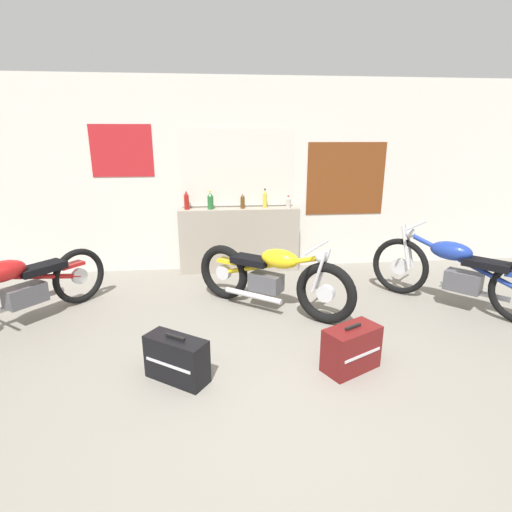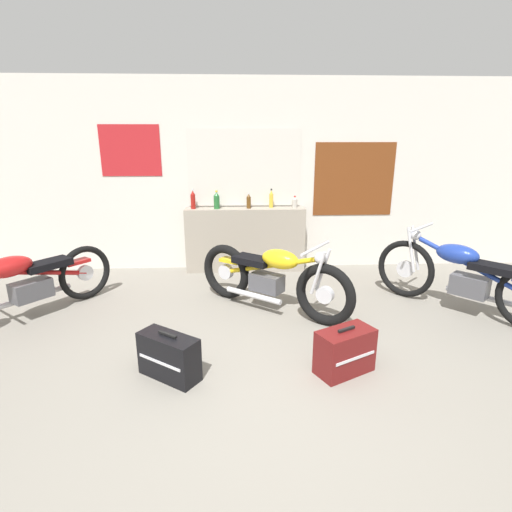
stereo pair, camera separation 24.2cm
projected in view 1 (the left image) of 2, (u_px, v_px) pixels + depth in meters
name	position (u px, v px, depth m)	size (l,w,h in m)	color
ground_plane	(278.00, 407.00, 3.06)	(24.00, 24.00, 0.00)	gray
wall_back	(244.00, 177.00, 5.94)	(10.00, 0.07, 2.80)	silver
sill_counter	(239.00, 240.00, 6.03)	(1.78, 0.28, 0.96)	gray
bottle_leftmost	(186.00, 201.00, 5.77)	(0.07, 0.07, 0.29)	maroon
bottle_left_center	(210.00, 201.00, 5.80)	(0.09, 0.09, 0.27)	#23662D
bottle_center	(243.00, 201.00, 5.86)	(0.06, 0.06, 0.23)	#5B3814
bottle_right_center	(265.00, 199.00, 5.94)	(0.06, 0.06, 0.28)	gold
bottle_rightmost	(288.00, 202.00, 5.93)	(0.08, 0.08, 0.18)	#B7B2A8
motorcycle_yellow	(271.00, 277.00, 4.65)	(1.71, 1.32, 0.86)	black
motorcycle_blue	(458.00, 272.00, 4.70)	(1.49, 1.62, 0.94)	black
motorcycle_red	(17.00, 288.00, 4.27)	(1.41, 1.73, 0.88)	black
hard_case_darkred	(351.00, 349.00, 3.50)	(0.56, 0.46, 0.42)	maroon
hard_case_black	(177.00, 359.00, 3.35)	(0.57, 0.49, 0.41)	black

